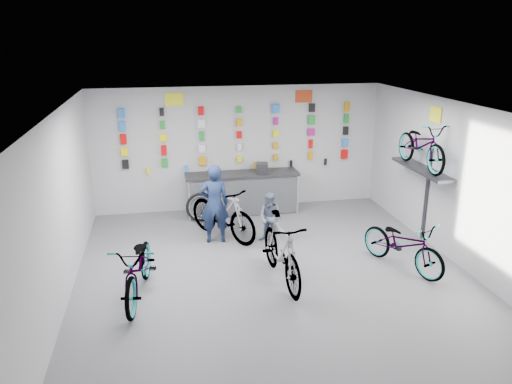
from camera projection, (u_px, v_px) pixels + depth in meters
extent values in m
plane|color=#56565B|center=(276.00, 280.00, 8.85)|extent=(8.00, 8.00, 0.00)
plane|color=white|center=(278.00, 111.00, 7.94)|extent=(8.00, 8.00, 0.00)
plane|color=#B0AFB2|center=(239.00, 148.00, 12.14)|extent=(7.00, 0.00, 7.00)
plane|color=#B0AFB2|center=(376.00, 334.00, 4.66)|extent=(7.00, 0.00, 7.00)
plane|color=#B0AFB2|center=(58.00, 214.00, 7.76)|extent=(0.00, 8.00, 8.00)
plane|color=#B0AFB2|center=(465.00, 188.00, 9.04)|extent=(0.00, 8.00, 8.00)
cube|color=black|center=(242.00, 195.00, 12.04)|extent=(2.60, 0.60, 0.90)
cube|color=silver|center=(244.00, 198.00, 11.75)|extent=(2.60, 0.02, 0.90)
cube|color=silver|center=(189.00, 201.00, 11.51)|extent=(0.04, 0.04, 0.96)
cube|color=silver|center=(298.00, 194.00, 11.98)|extent=(0.04, 0.04, 0.96)
cube|color=black|center=(242.00, 174.00, 11.88)|extent=(2.70, 0.66, 0.06)
cube|color=black|center=(126.00, 164.00, 11.65)|extent=(0.15, 0.06, 0.22)
cube|color=#208C2A|center=(165.00, 163.00, 11.82)|extent=(0.15, 0.06, 0.19)
cube|color=#CD8B0C|center=(203.00, 161.00, 11.98)|extent=(0.17, 0.06, 0.21)
cube|color=#FFF004|center=(239.00, 159.00, 12.15)|extent=(0.10, 0.06, 0.15)
cube|color=#CD8B0C|center=(275.00, 157.00, 12.31)|extent=(0.09, 0.06, 0.16)
cube|color=#CD8B0C|center=(310.00, 156.00, 12.48)|extent=(0.11, 0.06, 0.20)
cube|color=red|center=(344.00, 154.00, 12.64)|extent=(0.17, 0.06, 0.23)
cube|color=#FFF004|center=(125.00, 152.00, 11.56)|extent=(0.15, 0.06, 0.19)
cube|color=red|center=(164.00, 150.00, 11.72)|extent=(0.13, 0.06, 0.23)
cube|color=silver|center=(202.00, 149.00, 11.89)|extent=(0.16, 0.06, 0.18)
cube|color=silver|center=(239.00, 147.00, 12.05)|extent=(0.10, 0.06, 0.17)
cube|color=#CD8B0C|center=(276.00, 145.00, 12.22)|extent=(0.11, 0.06, 0.16)
cube|color=red|center=(311.00, 144.00, 12.39)|extent=(0.09, 0.06, 0.22)
cube|color=#2E7AD6|center=(345.00, 142.00, 12.55)|extent=(0.15, 0.06, 0.18)
cube|color=red|center=(123.00, 139.00, 11.47)|extent=(0.14, 0.06, 0.23)
cube|color=#FFF004|center=(163.00, 138.00, 11.63)|extent=(0.16, 0.06, 0.17)
cube|color=#208C2A|center=(202.00, 136.00, 11.80)|extent=(0.11, 0.06, 0.22)
cube|color=red|center=(239.00, 135.00, 11.96)|extent=(0.12, 0.06, 0.17)
cube|color=#FFF004|center=(276.00, 133.00, 12.13)|extent=(0.14, 0.06, 0.15)
cube|color=#AC1275|center=(311.00, 132.00, 12.29)|extent=(0.18, 0.06, 0.17)
cube|color=black|center=(346.00, 131.00, 12.46)|extent=(0.13, 0.06, 0.21)
cube|color=#2E7AD6|center=(122.00, 126.00, 11.38)|extent=(0.14, 0.06, 0.23)
cube|color=#208C2A|center=(162.00, 125.00, 11.54)|extent=(0.12, 0.06, 0.18)
cube|color=silver|center=(201.00, 124.00, 11.71)|extent=(0.17, 0.06, 0.20)
cube|color=#CD8B0C|center=(239.00, 122.00, 11.87)|extent=(0.12, 0.06, 0.20)
cube|color=#AC1275|center=(276.00, 121.00, 12.04)|extent=(0.11, 0.06, 0.18)
cube|color=#208C2A|center=(312.00, 120.00, 12.20)|extent=(0.17, 0.06, 0.22)
cube|color=#208C2A|center=(346.00, 119.00, 12.37)|extent=(0.12, 0.06, 0.23)
cube|color=#2E7AD6|center=(121.00, 113.00, 11.28)|extent=(0.16, 0.06, 0.20)
cube|color=black|center=(162.00, 112.00, 11.45)|extent=(0.10, 0.06, 0.18)
cube|color=red|center=(201.00, 111.00, 11.62)|extent=(0.12, 0.06, 0.21)
cube|color=#208C2A|center=(239.00, 110.00, 11.78)|extent=(0.12, 0.06, 0.15)
cube|color=#2E7AD6|center=(276.00, 109.00, 11.95)|extent=(0.17, 0.06, 0.22)
cube|color=black|center=(312.00, 108.00, 12.11)|extent=(0.14, 0.06, 0.20)
cube|color=#CD8B0C|center=(347.00, 107.00, 12.28)|extent=(0.13, 0.06, 0.23)
cylinder|color=#FFF004|center=(148.00, 171.00, 11.78)|extent=(0.07, 0.07, 0.16)
cylinder|color=#2E7AD6|center=(186.00, 169.00, 11.94)|extent=(0.07, 0.07, 0.16)
cylinder|color=#CD8B0C|center=(256.00, 165.00, 12.25)|extent=(0.07, 0.07, 0.16)
cylinder|color=black|center=(291.00, 163.00, 12.42)|extent=(0.07, 0.07, 0.16)
cylinder|color=black|center=(326.00, 162.00, 12.58)|extent=(0.07, 0.07, 0.16)
cube|color=#333338|center=(421.00, 169.00, 10.11)|extent=(0.38, 1.90, 0.06)
cube|color=#333338|center=(427.00, 194.00, 10.31)|extent=(0.04, 0.10, 2.00)
cube|color=#FFFE24|center=(174.00, 99.00, 11.47)|extent=(0.42, 0.02, 0.30)
cube|color=#BD3F1B|center=(304.00, 96.00, 12.04)|extent=(0.42, 0.02, 0.30)
cube|color=#FFFE24|center=(436.00, 115.00, 9.81)|extent=(0.02, 0.40, 0.30)
imported|color=gray|center=(139.00, 268.00, 8.14)|extent=(0.98, 2.09, 1.05)
imported|color=gray|center=(282.00, 250.00, 8.61)|extent=(0.70, 2.04, 1.21)
imported|color=gray|center=(403.00, 244.00, 9.17)|extent=(1.33, 1.93, 0.96)
imported|color=gray|center=(223.00, 212.00, 10.49)|extent=(1.57, 1.89, 1.16)
imported|color=gray|center=(422.00, 145.00, 9.95)|extent=(0.63, 1.80, 0.95)
imported|color=#172547|center=(214.00, 204.00, 10.24)|extent=(0.62, 0.42, 1.66)
imported|color=slate|center=(270.00, 218.00, 10.29)|extent=(0.66, 0.63, 1.07)
torus|color=black|center=(200.00, 207.00, 11.52)|extent=(0.69, 0.23, 0.68)
torus|color=silver|center=(200.00, 207.00, 11.52)|extent=(0.56, 0.16, 0.55)
cube|color=black|center=(262.00, 168.00, 11.92)|extent=(0.33, 0.35, 0.22)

